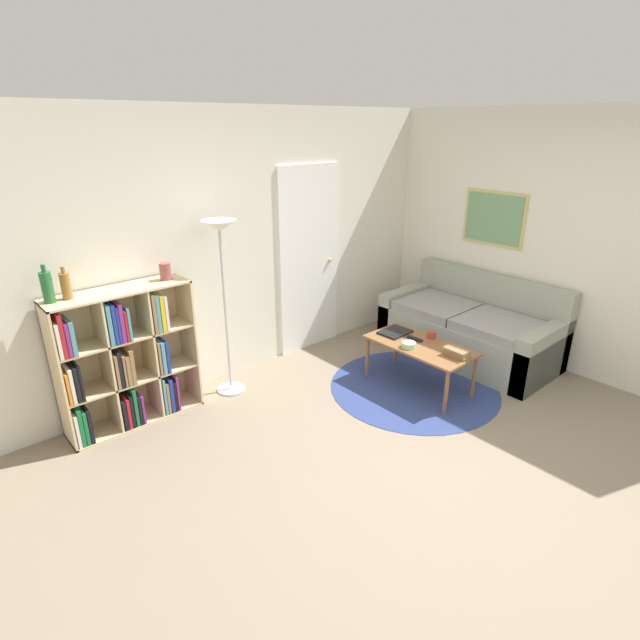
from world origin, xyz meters
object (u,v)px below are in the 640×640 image
Objects in this scene: bookshelf at (123,361)px; floor_lamp at (221,251)px; coffee_table at (420,349)px; bottle_left at (47,287)px; couch at (472,329)px; cup at (432,335)px; bottle_middle at (66,286)px; vase_on_shelf at (165,271)px; laptop at (395,332)px; bowl at (409,345)px.

floor_lamp reaches higher than bookshelf.
bottle_left reaches higher than coffee_table.
couch is (2.46, -1.08, -1.09)m from floor_lamp.
bottle_left reaches higher than cup.
bottle_middle is at bearing 173.79° from floor_lamp.
floor_lamp is 2.18m from cup.
couch reaches higher than coffee_table.
coffee_table is 4.14× the size of bottle_middle.
vase_on_shelf is (-2.94, 1.19, 0.97)m from couch.
laptop is at bearing 85.73° from coffee_table.
vase_on_shelf is at bearing 149.32° from cup.
couch is 1.05m from laptop.
bottle_left is (-2.84, 0.96, 0.86)m from laptop.
coffee_table is 3.30× the size of laptop.
laptop is at bearing 165.42° from couch.
couch is at bearing -14.58° from laptop.
floor_lamp is at bearing -5.76° from bottle_left.
bowl is at bearing 169.66° from coffee_table.
floor_lamp reaches higher than bottle_middle.
bottle_left is at bearing 156.95° from cup.
vase_on_shelf is at bearing 157.99° from couch.
bowl is (1.28, -1.14, -0.91)m from floor_lamp.
bottle_middle is at bearing 161.88° from couch.
bookshelf reaches higher than cup.
cup is at bearing -61.93° from laptop.
floor_lamp is 20.12× the size of cup.
couch is at bearing -22.01° from vase_on_shelf.
vase_on_shelf reaches higher than coffee_table.
floor_lamp is at bearing 138.52° from bowl.
bottle_middle is (-2.54, 1.27, 0.82)m from bowl.
cup is 2.57m from vase_on_shelf.
laptop is at bearing -21.21° from bookshelf.
couch is 1.78× the size of coffee_table.
couch is at bearing 2.65° from bowl.
couch is at bearing -18.12° from bottle_middle.
bowl reaches higher than laptop.
cup reaches higher than bowl.
bottle_left is at bearing 162.40° from couch.
floor_lamp is 1.91m from laptop.
bottle_left reaches higher than bookshelf.
couch is 4.16m from bottle_left.
vase_on_shelf reaches higher than bookshelf.
bookshelf reaches higher than bowl.
bookshelf is 8.27× the size of vase_on_shelf.
laptop is (2.40, -0.93, -0.12)m from bookshelf.
laptop is 2.17× the size of vase_on_shelf.
floor_lamp is 0.90× the size of couch.
bowl is 2.96m from bottle_middle.
floor_lamp is 1.39m from bottle_left.
bottle_middle is (-2.69, 1.30, 0.90)m from coffee_table.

